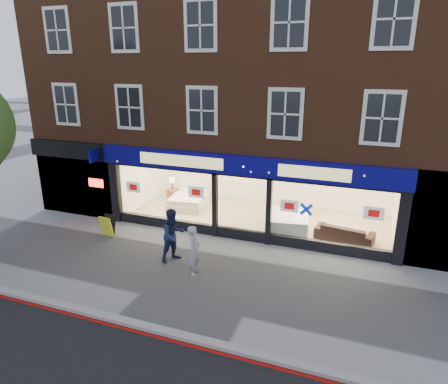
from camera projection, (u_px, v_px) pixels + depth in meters
The scene contains 12 objects.
ground at pixel (210, 278), 12.50m from camera, with size 120.00×120.00×0.00m, color gray.
kerb_line at pixel (162, 338), 9.73m from camera, with size 60.00×0.10×0.01m, color #8C0A07.
kerb_stone at pixel (166, 332), 9.90m from camera, with size 60.00×0.25×0.12m, color gray.
showroom_floor at pixel (257, 218), 17.16m from camera, with size 11.00×4.50×0.10m, color tan.
building at pixel (272, 56), 16.62m from camera, with size 19.00×8.26×10.30m.
display_bed at pixel (190, 200), 18.36m from camera, with size 1.82×2.13×1.10m.
bedside_table at pixel (173, 195), 19.16m from camera, with size 0.45×0.45×0.55m, color brown.
mattress_stack at pixel (289, 223), 15.55m from camera, with size 1.72×2.03×0.72m.
sofa at pixel (344, 233), 14.79m from camera, with size 2.10×0.82×0.61m, color black.
a_board at pixel (108, 226), 15.37m from camera, with size 0.55×0.36×0.85m, color yellow.
pedestrian_grey at pixel (194, 250), 12.52m from camera, with size 0.59×0.39×1.63m, color #A3A6AA.
pedestrian_blue at pixel (173, 235), 13.34m from camera, with size 0.89×0.70×1.84m, color #182044.
Camera 1 is at (4.27, -10.21, 6.42)m, focal length 32.00 mm.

